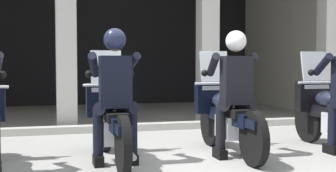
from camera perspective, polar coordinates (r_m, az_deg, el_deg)
ground_plane at (r=8.53m, az=-4.43°, el=-5.09°), size 80.00×80.00×0.00m
station_building at (r=11.25m, az=-6.28°, el=7.38°), size 9.03×5.29×3.24m
kerb_strip at (r=8.19m, az=-2.74°, el=-5.00°), size 8.53×0.24×0.12m
motorcycle_center_left at (r=5.75m, az=-6.90°, el=-4.03°), size 0.62×2.04×1.35m
police_officer_center_left at (r=5.43m, az=-6.51°, el=0.20°), size 0.63×0.61×1.58m
motorcycle_center_right at (r=6.16m, az=7.14°, el=-3.56°), size 0.62×2.04×1.35m
police_officer_center_right at (r=5.86m, az=8.21°, el=0.40°), size 0.63×0.61×1.58m
motorcycle_far_right at (r=6.77m, az=19.43°, el=-3.11°), size 0.62×2.04×1.35m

